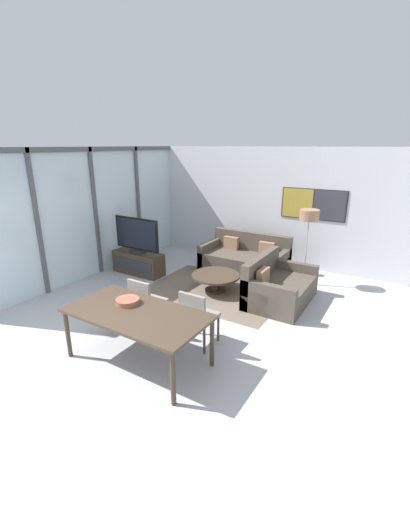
{
  "coord_description": "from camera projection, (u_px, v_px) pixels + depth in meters",
  "views": [
    {
      "loc": [
        3.17,
        -2.33,
        2.84
      ],
      "look_at": [
        0.14,
        2.6,
        0.95
      ],
      "focal_mm": 24.0,
      "sensor_mm": 36.0,
      "label": 1
    }
  ],
  "objects": [
    {
      "name": "tv_console",
      "position": [
        138.0,
        263.0,
        7.85
      ],
      "size": [
        1.24,
        0.43,
        0.51
      ],
      "color": "#423326",
      "rests_on": "ground_plane"
    },
    {
      "name": "floor_lamp",
      "position": [
        309.0,
        220.0,
        6.89
      ],
      "size": [
        0.39,
        0.39,
        1.61
      ],
      "color": "#2D2D33",
      "rests_on": "ground_plane"
    },
    {
      "name": "wall_back",
      "position": [
        265.0,
        206.0,
        8.41
      ],
      "size": [
        6.73,
        0.09,
        2.8
      ],
      "color": "silver",
      "rests_on": "ground_plane"
    },
    {
      "name": "fruit_bowl",
      "position": [
        128.0,
        301.0,
        4.73
      ],
      "size": [
        0.32,
        0.32,
        0.07
      ],
      "color": "#995642",
      "rests_on": "dining_table"
    },
    {
      "name": "sofa_main",
      "position": [
        245.0,
        259.0,
        8.04
      ],
      "size": [
        1.95,
        0.99,
        0.86
      ],
      "color": "#51473D",
      "rests_on": "ground_plane"
    },
    {
      "name": "ground_plane",
      "position": [
        89.0,
        379.0,
        4.35
      ],
      "size": [
        24.0,
        24.0,
        0.0
      ],
      "primitive_type": "plane",
      "color": "#B2B2B7"
    },
    {
      "name": "dining_table",
      "position": [
        137.0,
        316.0,
        4.52
      ],
      "size": [
        1.93,
        0.98,
        0.74
      ],
      "color": "#423326",
      "rests_on": "ground_plane"
    },
    {
      "name": "dining_chair_left",
      "position": [
        145.0,
        300.0,
        5.38
      ],
      "size": [
        0.46,
        0.46,
        0.88
      ],
      "color": "gray",
      "rests_on": "ground_plane"
    },
    {
      "name": "area_rug",
      "position": [
        216.0,
        290.0,
        6.99
      ],
      "size": [
        2.71,
        1.97,
        0.01
      ],
      "color": "#706051",
      "rests_on": "ground_plane"
    },
    {
      "name": "window_wall_left",
      "position": [
        94.0,
        207.0,
        7.56
      ],
      "size": [
        0.07,
        5.58,
        2.8
      ],
      "color": "silver",
      "rests_on": "ground_plane"
    },
    {
      "name": "coffee_table",
      "position": [
        216.0,
        278.0,
        6.91
      ],
      "size": [
        0.97,
        0.97,
        0.35
      ],
      "color": "#423326",
      "rests_on": "ground_plane"
    },
    {
      "name": "dining_chair_centre",
      "position": [
        197.0,
        315.0,
        4.93
      ],
      "size": [
        0.46,
        0.46,
        0.88
      ],
      "color": "gray",
      "rests_on": "ground_plane"
    },
    {
      "name": "sofa_side",
      "position": [
        276.0,
        287.0,
        6.45
      ],
      "size": [
        0.99,
        1.49,
        0.86
      ],
      "rotation": [
        0.0,
        0.0,
        1.57
      ],
      "color": "#51473D",
      "rests_on": "ground_plane"
    },
    {
      "name": "television",
      "position": [
        137.0,
        235.0,
        7.65
      ],
      "size": [
        1.2,
        0.2,
        0.8
      ],
      "color": "#2D2D33",
      "rests_on": "tv_console"
    }
  ]
}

